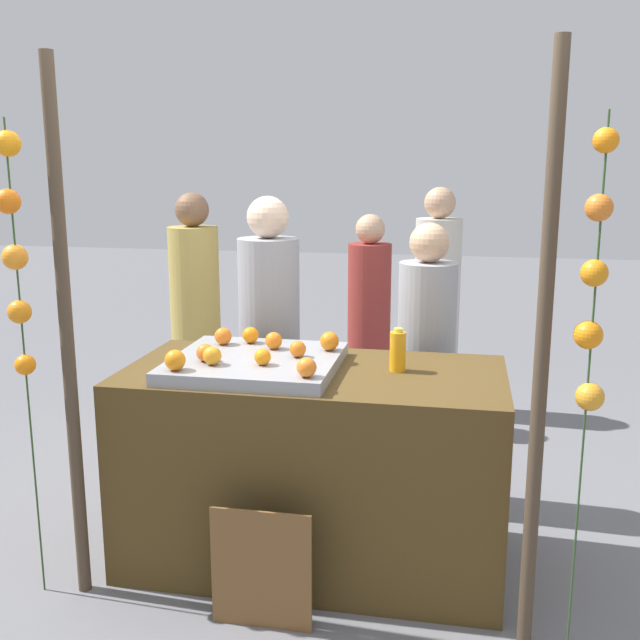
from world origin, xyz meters
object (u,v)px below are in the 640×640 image
(orange_1, at_px, (212,356))
(chalkboard_sign, at_px, (262,570))
(orange_0, at_px, (329,341))
(juice_bottle, at_px, (398,351))
(vendor_right, at_px, (425,376))
(vendor_left, at_px, (270,358))
(stall_counter, at_px, (314,466))

(orange_1, relative_size, chalkboard_sign, 0.16)
(orange_0, bearing_deg, orange_1, -142.78)
(orange_1, distance_m, chalkboard_sign, 0.91)
(orange_0, relative_size, juice_bottle, 0.45)
(vendor_right, bearing_deg, juice_bottle, -98.33)
(orange_0, relative_size, vendor_left, 0.05)
(vendor_right, bearing_deg, orange_1, -133.47)
(juice_bottle, xyz_separation_m, vendor_left, (-0.77, 0.64, -0.24))
(orange_0, height_order, orange_1, orange_0)
(orange_0, height_order, juice_bottle, juice_bottle)
(orange_0, distance_m, orange_1, 0.57)
(orange_1, xyz_separation_m, vendor_left, (0.01, 0.91, -0.25))
(orange_0, relative_size, orange_1, 1.09)
(juice_bottle, bearing_deg, vendor_left, 140.17)
(stall_counter, relative_size, chalkboard_sign, 3.31)
(orange_1, bearing_deg, chalkboard_sign, -49.44)
(orange_0, height_order, vendor_right, vendor_right)
(orange_0, xyz_separation_m, orange_1, (-0.45, -0.35, -0.00))
(orange_0, distance_m, juice_bottle, 0.34)
(juice_bottle, bearing_deg, chalkboard_sign, -127.04)
(orange_1, relative_size, vendor_right, 0.05)
(orange_1, xyz_separation_m, juice_bottle, (0.78, 0.27, -0.01))
(stall_counter, relative_size, vendor_left, 1.03)
(stall_counter, relative_size, juice_bottle, 8.73)
(vendor_right, bearing_deg, stall_counter, -123.45)
(stall_counter, bearing_deg, chalkboard_sign, -99.80)
(stall_counter, bearing_deg, orange_1, -152.37)
(stall_counter, bearing_deg, vendor_left, 119.41)
(orange_0, relative_size, chalkboard_sign, 0.17)
(orange_1, xyz_separation_m, vendor_right, (0.88, 0.92, -0.31))
(orange_0, bearing_deg, stall_counter, -110.02)
(stall_counter, bearing_deg, orange_0, 69.98)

